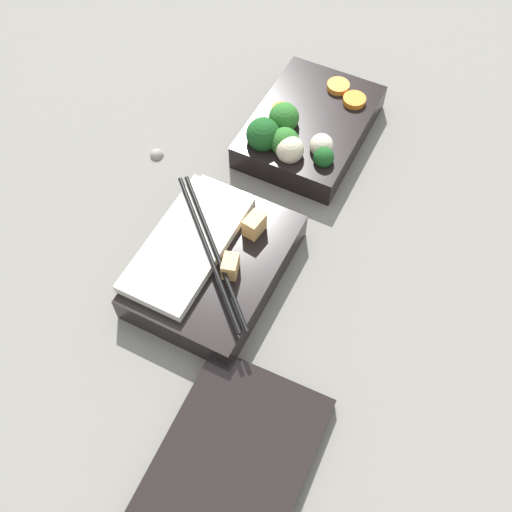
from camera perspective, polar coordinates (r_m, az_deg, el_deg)
The scene contains 5 objects.
ground_plane at distance 0.78m, azimuth 1.11°, elevation 6.11°, with size 3.00×3.00×0.00m, color slate.
bento_tray_vegetable at distance 0.82m, azimuth 4.71°, elevation 12.04°, with size 0.20×0.14×0.07m.
bento_tray_rice at distance 0.69m, azimuth -4.45°, elevation -0.53°, with size 0.20×0.17×0.06m.
bento_lid at distance 0.62m, azimuth -2.24°, elevation -19.08°, with size 0.20×0.14×0.02m, color black.
pebble_1 at distance 0.83m, azimuth -9.47°, elevation 9.64°, with size 0.02×0.02×0.02m, color gray.
Camera 1 is at (0.44, 0.21, 0.61)m, focal length 42.00 mm.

